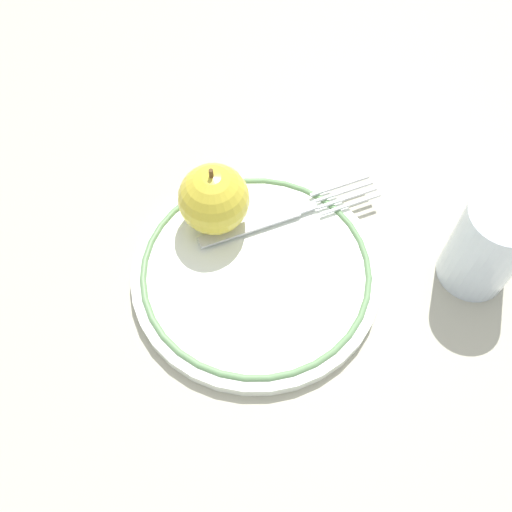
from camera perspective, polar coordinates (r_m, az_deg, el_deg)
The scene contains 5 objects.
ground_plane at distance 0.52m, azimuth 1.79°, elevation -2.17°, with size 2.00×2.00×0.00m, color #B1AE98.
plate at distance 0.52m, azimuth -0.00°, elevation -1.54°, with size 0.23×0.23×0.02m.
apple_red_whole at distance 0.52m, azimuth -4.24°, elevation 5.70°, with size 0.06×0.06×0.07m.
fork at distance 0.54m, azimuth 2.88°, elevation 4.11°, with size 0.10×0.17×0.00m.
drinking_glass at distance 0.53m, azimuth 22.13°, elevation 0.96°, with size 0.06×0.06×0.09m, color silver.
Camera 1 is at (-0.25, -0.01, 0.46)m, focal length 40.00 mm.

